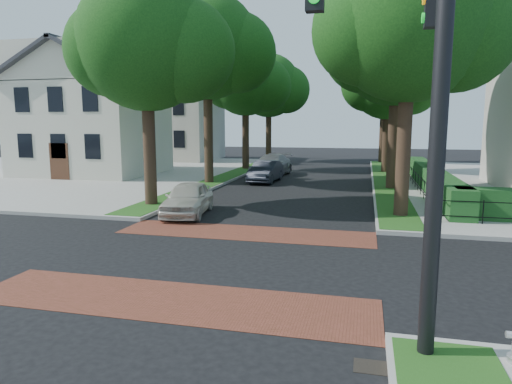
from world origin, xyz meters
The scene contains 23 objects.
ground centered at (0.00, 0.00, 0.00)m, with size 120.00×120.00×0.00m, color black.
sidewalk_nw centered at (-19.50, 19.00, 0.07)m, with size 30.00×30.00×0.15m, color gray.
crosswalk_far centered at (0.00, 3.20, 0.01)m, with size 9.00×2.20×0.01m, color brown.
crosswalk_near centered at (0.00, -3.20, 0.01)m, with size 9.00×2.20×0.01m, color brown.
storm_drain centered at (4.30, -5.00, 0.01)m, with size 0.65×0.45×0.01m, color black.
grass_strip_ne centered at (5.40, 19.10, 0.16)m, with size 1.60×29.80×0.02m, color #234413.
grass_strip_nw centered at (-5.40, 19.10, 0.16)m, with size 1.60×29.80×0.02m, color #234413.
tree_right_near centered at (5.60, 7.24, 7.63)m, with size 7.75×6.67×10.66m.
tree_right_mid centered at (5.61, 15.25, 7.99)m, with size 8.25×7.09×11.22m.
tree_right_far centered at (5.60, 24.22, 6.91)m, with size 7.25×6.23×9.74m.
tree_right_back centered at (5.60, 33.23, 7.27)m, with size 7.50×6.45×10.20m.
tree_left_near centered at (-5.40, 7.23, 7.27)m, with size 7.50×6.45×10.20m.
tree_left_mid centered at (-5.39, 15.24, 8.34)m, with size 8.00×6.88×11.48m.
tree_left_far centered at (-5.40, 24.22, 7.12)m, with size 7.00×6.02×9.86m.
tree_left_back centered at (-5.40, 33.24, 7.41)m, with size 7.75×6.66×10.44m.
hedge_main_road centered at (7.70, 15.00, 0.75)m, with size 1.00×18.00×1.20m, color #143A18.
fence_main_road centered at (6.90, 15.00, 0.60)m, with size 0.06×18.00×0.90m, color black, non-canonical shape.
house_left_near centered at (-15.49, 17.99, 5.04)m, with size 10.00×9.00×10.14m.
house_left_far centered at (-15.49, 31.99, 5.04)m, with size 10.00×9.00×10.14m.
traffic_signal centered at (4.89, -4.41, 4.71)m, with size 2.17×2.00×8.00m.
parked_car_front centered at (-3.20, 5.76, 0.70)m, with size 1.65×4.10×1.40m, color beige.
parked_car_middle centered at (-2.30, 17.04, 0.70)m, with size 1.48×4.24×1.40m, color black.
parked_car_rear centered at (-2.67, 20.62, 0.77)m, with size 2.16×5.33×1.55m, color slate.
Camera 1 is at (4.05, -12.00, 3.85)m, focal length 32.00 mm.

